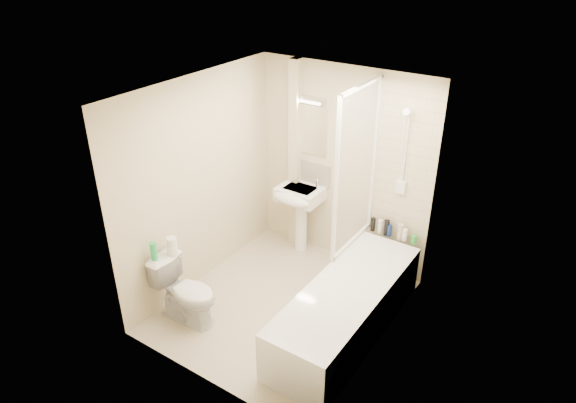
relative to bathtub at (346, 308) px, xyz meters
The scene contains 26 objects.
floor 0.80m from the bathtub, behind, with size 2.50×2.50×0.00m, color beige.
wall_back 1.69m from the bathtub, 121.76° to the left, with size 2.20×0.02×2.40m, color beige.
wall_left 2.06m from the bathtub, behind, with size 0.02×2.50×2.40m, color beige.
wall_right 0.98m from the bathtub, ahead, with size 0.02×2.50×2.40m, color beige.
ceiling 2.24m from the bathtub, behind, with size 2.20×2.50×0.02m, color white.
tile_back 1.65m from the bathtub, 90.00° to the left, with size 0.70×0.01×1.75m, color beige.
tile_right 1.19m from the bathtub, ahead, with size 0.01×2.10×1.75m, color beige.
pipe_boxing 2.01m from the bathtub, 139.96° to the left, with size 0.12×0.12×2.40m, color beige.
splashback 1.85m from the bathtub, 135.05° to the left, with size 0.60×0.01×0.30m, color beige.
mirror 2.13m from the bathtub, 135.09° to the left, with size 0.46×0.01×0.60m, color white.
strip_light 2.36m from the bathtub, 135.65° to the left, with size 0.42×0.07×0.07m, color silver.
bathtub is the anchor object (origin of this frame).
shower_screen 1.43m from the bathtub, 114.74° to the left, with size 0.04×0.92×1.80m.
shower_fixture 1.71m from the bathtub, 90.09° to the left, with size 0.10×0.16×0.99m.
pedestal_sink 1.61m from the bathtub, 140.99° to the left, with size 0.53×0.48×1.02m.
bottle_black_a 1.20m from the bathtub, 103.36° to the left, with size 0.05×0.05×0.16m, color black.
bottle_white_a 1.19m from the bathtub, 98.96° to the left, with size 0.06×0.06×0.16m, color silver.
bottle_black_b 1.18m from the bathtub, 95.00° to the left, with size 0.06×0.06×0.19m, color black.
bottle_blue 1.17m from the bathtub, 93.09° to the left, with size 0.06×0.06×0.14m, color navy.
bottle_cream 1.18m from the bathtub, 86.45° to the left, with size 0.06×0.06×0.19m, color beige.
bottle_white_b 1.18m from the bathtub, 83.55° to the left, with size 0.06×0.06×0.15m, color white.
bottle_green 1.19m from the bathtub, 78.06° to the left, with size 0.06×0.06×0.10m, color green.
toilet 1.65m from the bathtub, 152.92° to the right, with size 0.71×0.42×0.70m, color white.
toilet_roll_lower 1.87m from the bathtub, 157.81° to the right, with size 0.11×0.11×0.09m, color white.
toilet_roll_upper 1.90m from the bathtub, 157.95° to the right, with size 0.10×0.10×0.10m, color white.
green_bottle 2.02m from the bathtub, 153.78° to the right, with size 0.07×0.07×0.20m, color green.
Camera 1 is at (2.51, -3.67, 3.65)m, focal length 32.00 mm.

